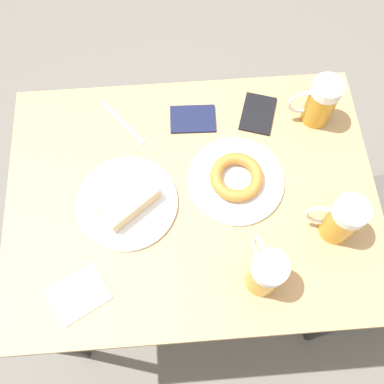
# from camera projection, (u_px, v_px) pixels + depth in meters

# --- Properties ---
(ground_plane) EXTENTS (8.00, 8.00, 0.00)m
(ground_plane) POSITION_uv_depth(u_px,v_px,m) (192.00, 265.00, 1.82)
(ground_plane) COLOR #666059
(table) EXTENTS (0.72, 0.96, 0.78)m
(table) POSITION_uv_depth(u_px,v_px,m) (192.00, 206.00, 1.18)
(table) COLOR tan
(table) RESTS_ON ground_plane
(plate_with_cake) EXTENTS (0.26, 0.26, 0.05)m
(plate_with_cake) POSITION_uv_depth(u_px,v_px,m) (126.00, 201.00, 1.08)
(plate_with_cake) COLOR silver
(plate_with_cake) RESTS_ON table
(plate_with_donut) EXTENTS (0.25, 0.25, 0.04)m
(plate_with_donut) POSITION_uv_depth(u_px,v_px,m) (236.00, 179.00, 1.11)
(plate_with_donut) COLOR silver
(plate_with_donut) RESTS_ON table
(beer_mug_left) EXTENTS (0.08, 0.13, 0.15)m
(beer_mug_left) POSITION_uv_depth(u_px,v_px,m) (342.00, 220.00, 1.00)
(beer_mug_left) COLOR #C68C23
(beer_mug_left) RESTS_ON table
(beer_mug_center) EXTENTS (0.13, 0.08, 0.15)m
(beer_mug_center) POSITION_uv_depth(u_px,v_px,m) (265.00, 272.00, 0.95)
(beer_mug_center) COLOR #C68C23
(beer_mug_center) RESTS_ON table
(beer_mug_right) EXTENTS (0.08, 0.13, 0.15)m
(beer_mug_right) POSITION_uv_depth(u_px,v_px,m) (320.00, 102.00, 1.13)
(beer_mug_right) COLOR #C68C23
(beer_mug_right) RESTS_ON table
(napkin_folded) EXTENTS (0.15, 0.16, 0.00)m
(napkin_folded) POSITION_uv_depth(u_px,v_px,m) (79.00, 294.00, 1.00)
(napkin_folded) COLOR white
(napkin_folded) RESTS_ON table
(fork) EXTENTS (0.15, 0.12, 0.00)m
(fork) POSITION_uv_depth(u_px,v_px,m) (123.00, 123.00, 1.19)
(fork) COLOR silver
(fork) RESTS_ON table
(passport_near_edge) EXTENTS (0.15, 0.12, 0.01)m
(passport_near_edge) POSITION_uv_depth(u_px,v_px,m) (258.00, 114.00, 1.20)
(passport_near_edge) COLOR black
(passport_near_edge) RESTS_ON table
(passport_far_edge) EXTENTS (0.09, 0.13, 0.01)m
(passport_far_edge) POSITION_uv_depth(u_px,v_px,m) (193.00, 119.00, 1.19)
(passport_far_edge) COLOR #141938
(passport_far_edge) RESTS_ON table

